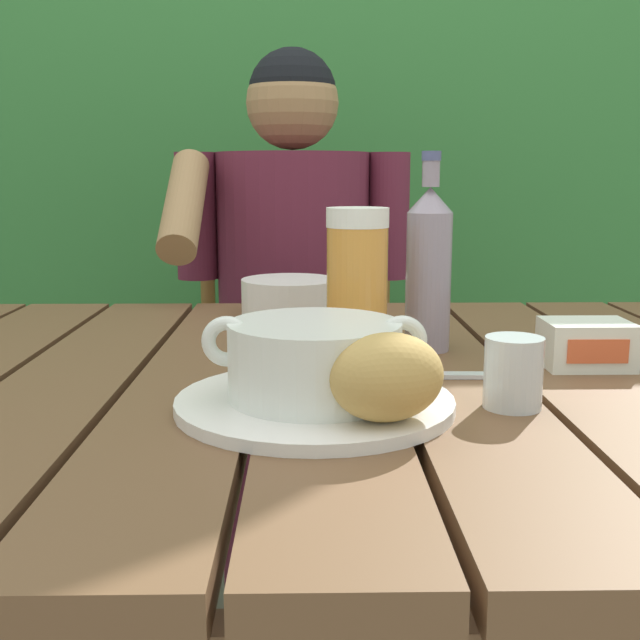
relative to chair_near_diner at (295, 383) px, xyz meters
name	(u,v)px	position (x,y,z in m)	size (l,w,h in m)	color
dining_table	(325,442)	(0.05, -0.92, 0.18)	(1.31, 0.97, 0.74)	brown
hedge_backdrop	(280,119)	(-0.05, 0.68, 0.66)	(3.87, 0.87, 2.73)	#357938
chair_near_diner	(295,383)	(0.00, 0.00, 0.00)	(0.48, 0.44, 0.91)	brown
person_eating	(292,294)	(0.00, -0.20, 0.25)	(0.48, 0.47, 1.22)	maroon
serving_plate	(315,403)	(0.03, -1.07, 0.27)	(0.27, 0.27, 0.01)	white
soup_bowl	(315,358)	(0.03, -1.07, 0.32)	(0.22, 0.17, 0.08)	white
bread_roll	(387,377)	(0.10, -1.14, 0.32)	(0.13, 0.12, 0.08)	tan
beer_glass	(357,283)	(0.09, -0.85, 0.36)	(0.08, 0.08, 0.19)	gold
beer_bottle	(429,267)	(0.18, -0.81, 0.38)	(0.06, 0.06, 0.26)	gray
water_glass_small	(513,373)	(0.23, -1.06, 0.30)	(0.06, 0.06, 0.07)	silver
butter_tub	(586,344)	(0.36, -0.90, 0.30)	(0.10, 0.08, 0.06)	white
table_knife	(420,374)	(0.16, -0.95, 0.27)	(0.16, 0.02, 0.01)	silver
diner_bowl	(290,297)	(0.00, -0.54, 0.30)	(0.16, 0.16, 0.06)	white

